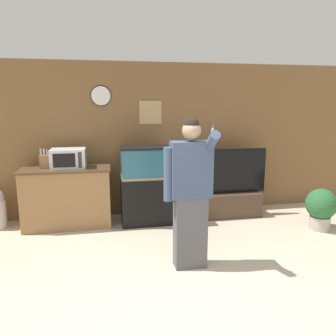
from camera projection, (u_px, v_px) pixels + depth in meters
ground_plane at (178, 327)px, 2.87m from camera, size 18.00×18.00×0.00m
wall_back_paneled at (139, 140)px, 5.62m from camera, size 10.00×0.08×2.60m
counter_island at (67, 197)px, 5.14m from camera, size 1.36×0.56×0.94m
microwave at (68, 158)px, 5.05m from camera, size 0.52×0.39×0.29m
knife_block at (44, 161)px, 5.02m from camera, size 0.14×0.09×0.31m
aquarium_on_stand at (146, 185)px, 5.27m from camera, size 0.82×0.49×1.26m
tv_on_stand at (230, 197)px, 5.65m from camera, size 1.27×0.40×1.17m
person_standing at (190, 192)px, 3.78m from camera, size 0.56×0.42×1.78m
potted_plant at (321, 207)px, 5.03m from camera, size 0.47×0.47×0.65m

